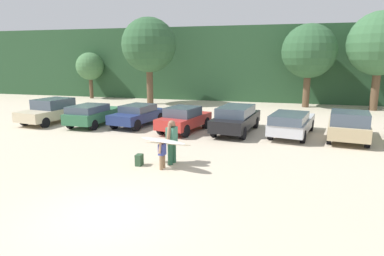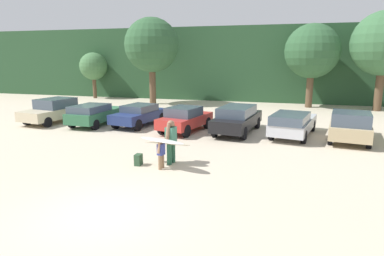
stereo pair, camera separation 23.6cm
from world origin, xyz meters
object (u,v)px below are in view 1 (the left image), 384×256
parked_car_silver (292,123)px  surfboard_cream (168,144)px  person_adult (172,139)px  person_child (162,152)px  parked_car_black (236,118)px  surfboard_white (163,141)px  parked_car_red (184,119)px  parked_car_navy (138,115)px  parked_car_champagne (53,110)px  backpack_dropped (139,160)px  parked_car_tan (349,125)px  parked_car_forest_green (93,114)px

parked_car_silver → surfboard_cream: bearing=153.9°
person_adult → surfboard_cream: bearing=57.4°
person_child → parked_car_black: bearing=-95.9°
surfboard_white → surfboard_cream: bearing=-69.2°
parked_car_black → parked_car_red: bearing=107.9°
parked_car_navy → parked_car_red: (3.26, -0.84, 0.04)m
parked_car_champagne → parked_car_red: parked_car_champagne is taller
surfboard_cream → backpack_dropped: size_ratio=4.36×
parked_car_navy → parked_car_tan: bearing=-83.5°
parked_car_tan → person_child: 10.24m
parked_car_champagne → backpack_dropped: 11.52m
parked_car_tan → surfboard_cream: bearing=137.4°
parked_car_silver → parked_car_tan: bearing=-83.7°
parked_car_black → parked_car_silver: parked_car_black is taller
parked_car_red → person_adult: 6.00m
parked_car_black → parked_car_tan: (5.83, -0.40, -0.02)m
backpack_dropped → parked_car_tan: bearing=37.0°
parked_car_forest_green → parked_car_red: 6.02m
parked_car_tan → surfboard_cream: 9.84m
parked_car_navy → parked_car_silver: parked_car_silver is taller
parked_car_red → backpack_dropped: 6.47m
parked_car_forest_green → backpack_dropped: bearing=-135.0°
person_adult → surfboard_cream: 0.24m
parked_car_forest_green → person_adult: person_adult is taller
parked_car_black → person_child: parked_car_black is taller
parked_car_black → parked_car_tan: parked_car_tan is taller
parked_car_navy → backpack_dropped: (3.28, -7.28, -0.50)m
parked_car_navy → parked_car_black: bearing=-83.0°
parked_car_silver → person_child: (-4.90, -6.99, -0.09)m
parked_car_navy → parked_car_tan: 12.05m
person_child → surfboard_cream: (0.02, 0.60, 0.19)m
parked_car_silver → person_adult: 7.86m
parked_car_navy → parked_car_black: (6.19, -0.31, 0.10)m
parked_car_forest_green → parked_car_navy: parked_car_forest_green is taller
parked_car_red → parked_car_silver: bearing=-73.8°
parked_car_navy → parked_car_silver: (9.22, -0.46, 0.02)m
person_adult → backpack_dropped: person_adult is taller
parked_car_black → parked_car_tan: size_ratio=1.08×
parked_car_forest_green → parked_car_black: parked_car_black is taller
parked_car_tan → backpack_dropped: 10.96m
parked_car_black → parked_car_silver: 3.03m
parked_car_red → parked_car_tan: (8.77, 0.14, 0.04)m
parked_car_champagne → surfboard_cream: 12.13m
parked_car_black → person_child: bearing=173.0°
person_child → surfboard_cream: size_ratio=0.59×
parked_car_forest_green → parked_car_tan: (14.79, -0.08, 0.07)m
parked_car_champagne → parked_car_red: bearing=-84.5°
parked_car_champagne → person_child: size_ratio=4.06×
parked_car_silver → parked_car_red: bearing=104.9°
parked_car_forest_green → backpack_dropped: (6.05, -6.66, -0.51)m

